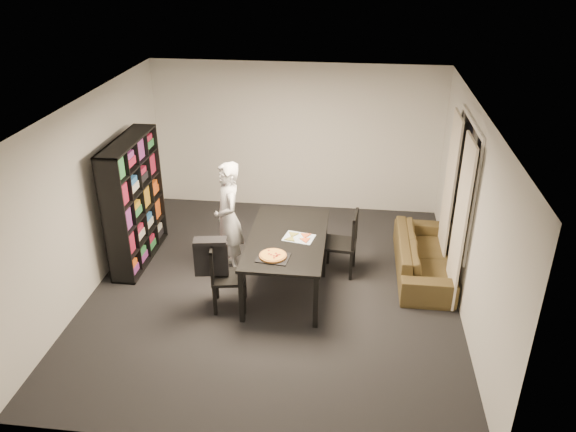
# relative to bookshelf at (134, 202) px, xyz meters

# --- Properties ---
(room) EXTENTS (5.01, 5.51, 2.61)m
(room) POSITION_rel_bookshelf_xyz_m (2.16, -0.60, 0.35)
(room) COLOR black
(room) RESTS_ON ground
(window_pane) EXTENTS (0.02, 1.40, 1.60)m
(window_pane) POSITION_rel_bookshelf_xyz_m (4.64, -0.00, 0.55)
(window_pane) COLOR black
(window_pane) RESTS_ON room
(window_frame) EXTENTS (0.03, 1.52, 1.72)m
(window_frame) POSITION_rel_bookshelf_xyz_m (4.64, -0.00, 0.55)
(window_frame) COLOR white
(window_frame) RESTS_ON room
(curtain_left) EXTENTS (0.03, 0.70, 2.25)m
(curtain_left) POSITION_rel_bookshelf_xyz_m (4.56, -0.52, 0.20)
(curtain_left) COLOR beige
(curtain_left) RESTS_ON room
(curtain_right) EXTENTS (0.03, 0.70, 2.25)m
(curtain_right) POSITION_rel_bookshelf_xyz_m (4.56, 0.52, 0.20)
(curtain_right) COLOR beige
(curtain_right) RESTS_ON room
(bookshelf) EXTENTS (0.35, 1.50, 1.90)m
(bookshelf) POSITION_rel_bookshelf_xyz_m (0.00, 0.00, 0.00)
(bookshelf) COLOR black
(bookshelf) RESTS_ON room
(dining_table) EXTENTS (1.04, 1.87, 0.78)m
(dining_table) POSITION_rel_bookshelf_xyz_m (2.32, -0.49, -0.24)
(dining_table) COLOR black
(dining_table) RESTS_ON room
(chair_left) EXTENTS (0.51, 0.51, 0.94)m
(chair_left) POSITION_rel_bookshelf_xyz_m (1.54, -1.08, -0.41)
(chair_left) COLOR black
(chair_left) RESTS_ON room
(chair_right) EXTENTS (0.49, 0.49, 0.97)m
(chair_right) POSITION_rel_bookshelf_xyz_m (3.12, -0.03, -0.40)
(chair_right) COLOR black
(chair_right) RESTS_ON room
(draped_jacket) EXTENTS (0.45, 0.25, 0.52)m
(draped_jacket) POSITION_rel_bookshelf_xyz_m (1.41, -1.10, -0.17)
(draped_jacket) COLOR black
(draped_jacket) RESTS_ON chair_left
(person) EXTENTS (0.62, 0.72, 1.68)m
(person) POSITION_rel_bookshelf_xyz_m (1.43, -0.15, -0.11)
(person) COLOR silver
(person) RESTS_ON room
(baking_tray) EXTENTS (0.44, 0.37, 0.01)m
(baking_tray) POSITION_rel_bookshelf_xyz_m (2.22, -1.06, -0.16)
(baking_tray) COLOR black
(baking_tray) RESTS_ON dining_table
(pepperoni_pizza) EXTENTS (0.35, 0.35, 0.03)m
(pepperoni_pizza) POSITION_rel_bookshelf_xyz_m (2.21, -1.05, -0.14)
(pepperoni_pizza) COLOR #995F2C
(pepperoni_pizza) RESTS_ON dining_table
(kitchen_towel) EXTENTS (0.45, 0.38, 0.01)m
(kitchen_towel) POSITION_rel_bookshelf_xyz_m (2.48, -0.50, -0.16)
(kitchen_towel) COLOR white
(kitchen_towel) RESTS_ON dining_table
(pizza_slices) EXTENTS (0.43, 0.39, 0.01)m
(pizza_slices) POSITION_rel_bookshelf_xyz_m (2.48, -0.50, -0.15)
(pizza_slices) COLOR #BA8D3A
(pizza_slices) RESTS_ON dining_table
(sofa) EXTENTS (0.75, 1.91, 0.56)m
(sofa) POSITION_rel_bookshelf_xyz_m (4.24, 0.10, -0.67)
(sofa) COLOR #43391B
(sofa) RESTS_ON room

